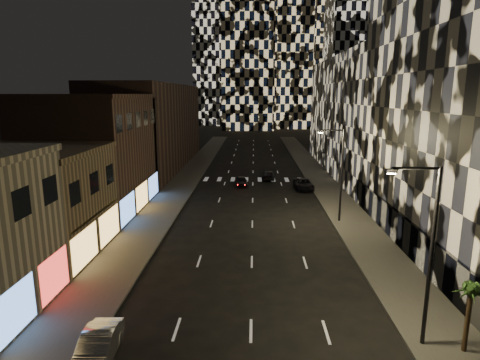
# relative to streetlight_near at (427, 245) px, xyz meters

# --- Properties ---
(sidewalk_left) EXTENTS (4.00, 120.00, 0.15)m
(sidewalk_left) POSITION_rel_streetlight_near_xyz_m (-18.35, 40.00, -5.28)
(sidewalk_left) COLOR #47443F
(sidewalk_left) RESTS_ON ground
(sidewalk_right) EXTENTS (4.00, 120.00, 0.15)m
(sidewalk_right) POSITION_rel_streetlight_near_xyz_m (1.65, 40.00, -5.28)
(sidewalk_right) COLOR #47443F
(sidewalk_right) RESTS_ON ground
(curb_left) EXTENTS (0.20, 120.00, 0.15)m
(curb_left) POSITION_rel_streetlight_near_xyz_m (-16.25, 40.00, -5.28)
(curb_left) COLOR #4C4C47
(curb_left) RESTS_ON ground
(curb_right) EXTENTS (0.20, 120.00, 0.15)m
(curb_right) POSITION_rel_streetlight_near_xyz_m (-0.45, 40.00, -5.28)
(curb_right) COLOR #4C4C47
(curb_right) RESTS_ON ground
(retail_tan) EXTENTS (10.00, 10.00, 8.00)m
(retail_tan) POSITION_rel_streetlight_near_xyz_m (-25.35, 11.00, -1.35)
(retail_tan) COLOR #756146
(retail_tan) RESTS_ON ground
(retail_brown) EXTENTS (10.00, 15.00, 12.00)m
(retail_brown) POSITION_rel_streetlight_near_xyz_m (-25.35, 23.50, 0.65)
(retail_brown) COLOR #4B342A
(retail_brown) RESTS_ON ground
(retail_filler_left) EXTENTS (10.00, 40.00, 14.00)m
(retail_filler_left) POSITION_rel_streetlight_near_xyz_m (-25.35, 50.00, 1.65)
(retail_filler_left) COLOR #4B342A
(retail_filler_left) RESTS_ON ground
(midrise_base) EXTENTS (0.60, 25.00, 3.00)m
(midrise_base) POSITION_rel_streetlight_near_xyz_m (3.95, 14.50, -3.85)
(midrise_base) COLOR #383838
(midrise_base) RESTS_ON ground
(midrise_filler_right) EXTENTS (16.00, 40.00, 18.00)m
(midrise_filler_right) POSITION_rel_streetlight_near_xyz_m (11.65, 47.00, 3.65)
(midrise_filler_right) COLOR #232326
(midrise_filler_right) RESTS_ON ground
(streetlight_near) EXTENTS (2.55, 0.25, 9.00)m
(streetlight_near) POSITION_rel_streetlight_near_xyz_m (0.00, 0.00, 0.00)
(streetlight_near) COLOR black
(streetlight_near) RESTS_ON sidewalk_right
(streetlight_far) EXTENTS (2.55, 0.25, 9.00)m
(streetlight_far) POSITION_rel_streetlight_near_xyz_m (0.00, 20.00, 0.00)
(streetlight_far) COLOR black
(streetlight_far) RESTS_ON sidewalk_right
(car_silver_parked) EXTENTS (1.80, 4.40, 1.42)m
(car_silver_parked) POSITION_rel_streetlight_near_xyz_m (-15.55, -1.74, -4.64)
(car_silver_parked) COLOR gray
(car_silver_parked) RESTS_ON ground
(car_dark_midlane) EXTENTS (1.89, 3.93, 1.30)m
(car_dark_midlane) POSITION_rel_streetlight_near_xyz_m (-9.90, 35.65, -4.70)
(car_dark_midlane) COLOR black
(car_dark_midlane) RESTS_ON ground
(car_dark_oncoming) EXTENTS (2.16, 4.56, 1.28)m
(car_dark_oncoming) POSITION_rel_streetlight_near_xyz_m (-6.01, 40.15, -4.71)
(car_dark_oncoming) COLOR black
(car_dark_oncoming) RESTS_ON ground
(car_dark_rightlane) EXTENTS (2.47, 5.03, 1.38)m
(car_dark_rightlane) POSITION_rel_streetlight_near_xyz_m (-1.60, 33.93, -4.66)
(car_dark_rightlane) COLOR black
(car_dark_rightlane) RESTS_ON ground
(palm_tree) EXTENTS (1.79, 1.82, 3.56)m
(palm_tree) POSITION_rel_streetlight_near_xyz_m (2.02, -0.56, -2.26)
(palm_tree) COLOR #47331E
(palm_tree) RESTS_ON sidewalk_right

